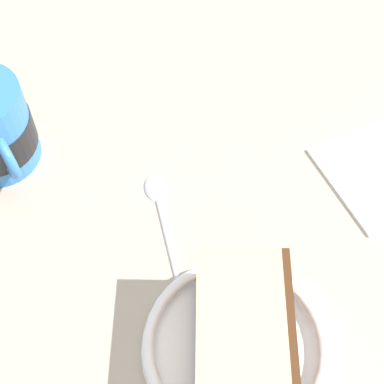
{
  "coord_description": "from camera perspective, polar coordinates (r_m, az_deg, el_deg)",
  "views": [
    {
      "loc": [
        -22.96,
        1.58,
        45.73
      ],
      "look_at": [
        3.94,
        -5.29,
        3.0
      ],
      "focal_mm": 54.66,
      "sensor_mm": 36.0,
      "label": 1
    }
  ],
  "objects": [
    {
      "name": "ground_plane",
      "position": [
        0.52,
        -4.59,
        -7.22
      ],
      "size": [
        127.58,
        127.58,
        2.34
      ],
      "primitive_type": "cube",
      "color": "tan"
    },
    {
      "name": "teaspoon",
      "position": [
        0.54,
        -3.24,
        -1.14
      ],
      "size": [
        12.11,
        2.04,
        0.8
      ],
      "color": "silver",
      "rests_on": "ground_plane"
    },
    {
      "name": "small_plate",
      "position": [
        0.47,
        4.28,
        -14.78
      ],
      "size": [
        14.88,
        14.88,
        1.69
      ],
      "color": "white",
      "rests_on": "ground_plane"
    },
    {
      "name": "cake_slice",
      "position": [
        0.44,
        4.9,
        -13.49
      ],
      "size": [
        12.14,
        9.44,
        6.47
      ],
      "color": "#472814",
      "rests_on": "small_plate"
    }
  ]
}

